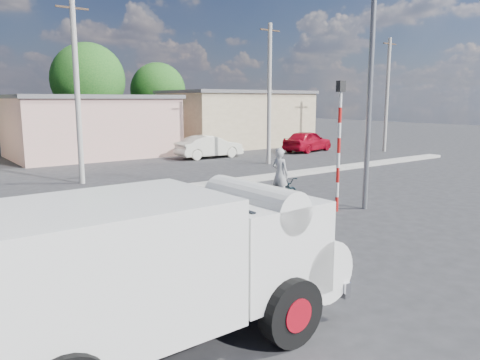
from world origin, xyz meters
TOP-DOWN VIEW (x-y plane):
  - ground_plane at (0.00, 0.00)m, footprint 120.00×120.00m
  - median at (0.00, 8.00)m, footprint 40.00×0.80m
  - truck at (-5.58, -3.05)m, footprint 5.95×2.51m
  - bicycle at (1.93, 2.98)m, footprint 2.10×1.06m
  - cyclist at (1.93, 2.98)m, footprint 0.55×0.73m
  - car_cream at (7.73, 16.47)m, footprint 4.46×1.67m
  - car_red at (15.49, 15.34)m, footprint 4.76×2.77m
  - traffic_pole at (3.20, 1.50)m, footprint 0.28×0.18m
  - streetlight at (4.14, 1.20)m, footprint 2.34×0.22m
  - building_row at (1.10, 22.00)m, footprint 37.80×7.30m
  - utility_poles at (3.25, 12.00)m, footprint 35.40×0.24m

SIDE VIEW (x-z plane):
  - ground_plane at x=0.00m, z-range 0.00..0.00m
  - median at x=0.00m, z-range 0.00..0.16m
  - bicycle at x=1.93m, z-range 0.00..1.05m
  - car_cream at x=7.73m, z-range 0.00..1.45m
  - car_red at x=15.49m, z-range 0.00..1.52m
  - cyclist at x=1.93m, z-range 0.00..1.82m
  - truck at x=-5.58m, z-range 0.13..2.57m
  - building_row at x=1.10m, z-range -0.09..4.35m
  - traffic_pole at x=3.20m, z-range 0.41..4.77m
  - utility_poles at x=3.25m, z-range 0.07..8.07m
  - streetlight at x=4.14m, z-range 0.46..9.46m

